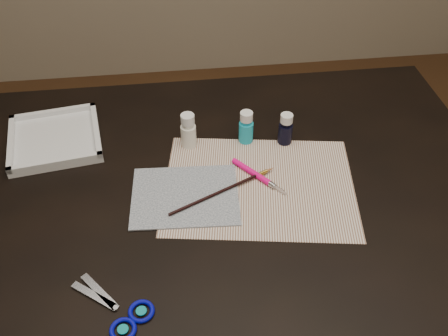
{
  "coord_description": "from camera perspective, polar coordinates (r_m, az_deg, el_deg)",
  "views": [
    {
      "loc": [
        -0.1,
        -0.82,
        1.56
      ],
      "look_at": [
        0.0,
        0.0,
        0.8
      ],
      "focal_mm": 40.0,
      "sensor_mm": 36.0,
      "label": 1
    }
  ],
  "objects": [
    {
      "name": "paper",
      "position": [
        1.16,
        4.06,
        -1.98
      ],
      "size": [
        0.48,
        0.4,
        0.0
      ],
      "primitive_type": "cube",
      "rotation": [
        0.0,
        0.0,
        -0.16
      ],
      "color": "white",
      "rests_on": "table"
    },
    {
      "name": "table",
      "position": [
        1.44,
        -0.0,
        -12.55
      ],
      "size": [
        1.3,
        0.9,
        0.75
      ],
      "primitive_type": "cube",
      "color": "black",
      "rests_on": "ground"
    },
    {
      "name": "canvas",
      "position": [
        1.13,
        -4.47,
        -3.18
      ],
      "size": [
        0.25,
        0.21,
        0.0
      ],
      "primitive_type": "cube",
      "rotation": [
        0.0,
        0.0,
        -0.06
      ],
      "color": "#14213A",
      "rests_on": "paper"
    },
    {
      "name": "scissors",
      "position": [
        0.97,
        -13.26,
        -15.07
      ],
      "size": [
        0.21,
        0.19,
        0.01
      ],
      "primitive_type": null,
      "rotation": [
        0.0,
        0.0,
        2.49
      ],
      "color": "silver",
      "rests_on": "table"
    },
    {
      "name": "palette_tray",
      "position": [
        1.33,
        -18.77,
        3.27
      ],
      "size": [
        0.25,
        0.25,
        0.03
      ],
      "primitive_type": "cube",
      "rotation": [
        0.0,
        0.0,
        0.15
      ],
      "color": "silver",
      "rests_on": "table"
    },
    {
      "name": "craft_knife",
      "position": [
        1.16,
        4.13,
        -1.05
      ],
      "size": [
        0.12,
        0.14,
        0.01
      ],
      "primitive_type": null,
      "rotation": [
        0.0,
        0.0,
        -0.89
      ],
      "color": "#FF097F",
      "rests_on": "paper"
    },
    {
      "name": "paint_bottle_white",
      "position": [
        1.24,
        -4.11,
        4.29
      ],
      "size": [
        0.04,
        0.04,
        0.09
      ],
      "primitive_type": "cylinder",
      "rotation": [
        0.0,
        0.0,
        -0.14
      ],
      "color": "white",
      "rests_on": "table"
    },
    {
      "name": "paintbrush",
      "position": [
        1.13,
        0.03,
        -2.52
      ],
      "size": [
        0.26,
        0.13,
        0.01
      ],
      "primitive_type": null,
      "rotation": [
        0.0,
        0.0,
        0.44
      ],
      "color": "black",
      "rests_on": "canvas"
    },
    {
      "name": "paint_bottle_cyan",
      "position": [
        1.25,
        2.54,
        4.69
      ],
      "size": [
        0.05,
        0.05,
        0.09
      ],
      "primitive_type": "cylinder",
      "rotation": [
        0.0,
        0.0,
        0.31
      ],
      "color": "#18ADCB",
      "rests_on": "table"
    },
    {
      "name": "paint_bottle_navy",
      "position": [
        1.25,
        7.05,
        4.46
      ],
      "size": [
        0.04,
        0.04,
        0.09
      ],
      "primitive_type": "cylinder",
      "rotation": [
        0.0,
        0.0,
        -0.07
      ],
      "color": "black",
      "rests_on": "table"
    }
  ]
}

